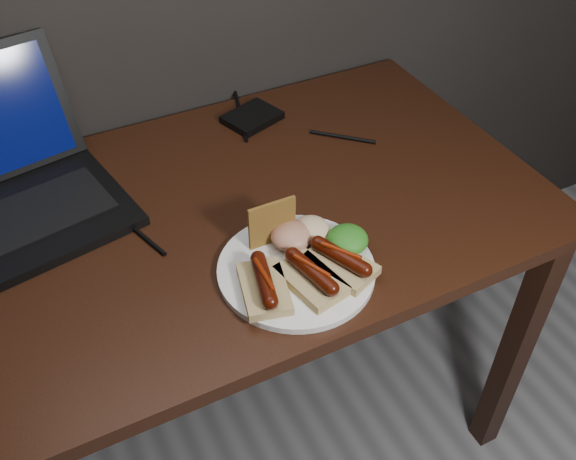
# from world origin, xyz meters

# --- Properties ---
(desk) EXTENTS (1.40, 0.70, 0.75)m
(desk) POSITION_xyz_m (0.00, 1.38, 0.66)
(desk) COLOR black
(desk) RESTS_ON ground
(hard_drive) EXTENTS (0.14, 0.12, 0.02)m
(hard_drive) POSITION_xyz_m (0.27, 1.63, 0.76)
(hard_drive) COLOR black
(hard_drive) RESTS_ON desk
(desk_cables) EXTENTS (0.88, 0.46, 0.01)m
(desk_cables) POSITION_xyz_m (0.04, 1.52, 0.75)
(desk_cables) COLOR black
(desk_cables) RESTS_ON desk
(plate) EXTENTS (0.30, 0.30, 0.01)m
(plate) POSITION_xyz_m (0.15, 1.18, 0.76)
(plate) COLOR white
(plate) RESTS_ON desk
(bread_sausage_left) EXTENTS (0.09, 0.13, 0.04)m
(bread_sausage_left) POSITION_xyz_m (0.08, 1.15, 0.78)
(bread_sausage_left) COLOR tan
(bread_sausage_left) RESTS_ON plate
(bread_sausage_center) EXTENTS (0.09, 0.13, 0.04)m
(bread_sausage_center) POSITION_xyz_m (0.15, 1.14, 0.78)
(bread_sausage_center) COLOR tan
(bread_sausage_center) RESTS_ON plate
(bread_sausage_right) EXTENTS (0.11, 0.13, 0.04)m
(bread_sausage_right) POSITION_xyz_m (0.21, 1.14, 0.78)
(bread_sausage_right) COLOR tan
(bread_sausage_right) RESTS_ON plate
(crispbread) EXTENTS (0.09, 0.01, 0.08)m
(crispbread) POSITION_xyz_m (0.14, 1.25, 0.80)
(crispbread) COLOR #A6732D
(crispbread) RESTS_ON plate
(salad_greens) EXTENTS (0.07, 0.07, 0.04)m
(salad_greens) POSITION_xyz_m (0.25, 1.18, 0.78)
(salad_greens) COLOR #135110
(salad_greens) RESTS_ON plate
(salsa_mound) EXTENTS (0.07, 0.07, 0.04)m
(salsa_mound) POSITION_xyz_m (0.17, 1.23, 0.78)
(salsa_mound) COLOR maroon
(salsa_mound) RESTS_ON plate
(coleslaw_mound) EXTENTS (0.06, 0.06, 0.04)m
(coleslaw_mound) POSITION_xyz_m (0.21, 1.23, 0.78)
(coleslaw_mound) COLOR beige
(coleslaw_mound) RESTS_ON plate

